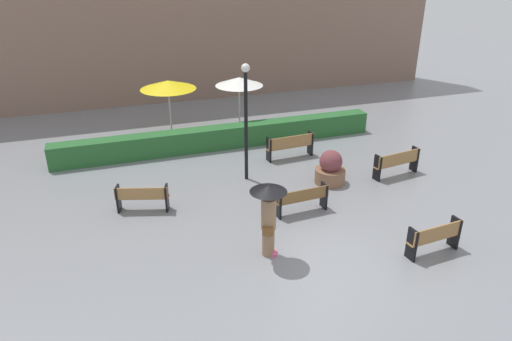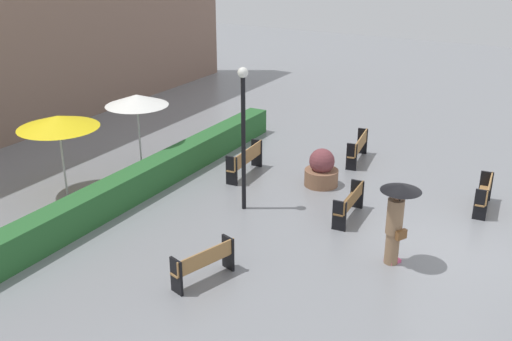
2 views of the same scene
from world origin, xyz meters
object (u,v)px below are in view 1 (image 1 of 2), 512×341
(pedestrian_with_umbrella, at_px, (268,211))
(planter_pot, at_px, (330,169))
(lamp_post, at_px, (246,111))
(patio_umbrella_white, at_px, (239,82))
(bench_far_left, at_px, (142,197))
(bench_back_row, at_px, (290,145))
(bench_near_right, at_px, (435,237))
(bench_mid_center, at_px, (302,198))
(patio_umbrella_yellow, at_px, (168,85))
(bench_far_right, at_px, (397,162))

(pedestrian_with_umbrella, height_order, planter_pot, pedestrian_with_umbrella)
(lamp_post, relative_size, patio_umbrella_white, 1.66)
(bench_far_left, height_order, lamp_post, lamp_post)
(bench_back_row, xyz_separation_m, planter_pot, (0.46, -2.39, -0.04))
(bench_back_row, distance_m, pedestrian_with_umbrella, 6.48)
(planter_pot, bearing_deg, bench_near_right, -82.47)
(planter_pot, bearing_deg, patio_umbrella_white, 103.43)
(planter_pot, relative_size, lamp_post, 0.29)
(bench_near_right, distance_m, planter_pot, 4.67)
(bench_mid_center, xyz_separation_m, patio_umbrella_white, (0.35, 7.43, 1.73))
(bench_back_row, distance_m, patio_umbrella_yellow, 5.71)
(bench_mid_center, distance_m, patio_umbrella_yellow, 8.42)
(bench_far_left, height_order, bench_near_right, bench_near_right)
(bench_back_row, bearing_deg, bench_near_right, -81.34)
(bench_near_right, distance_m, pedestrian_with_umbrella, 4.35)
(lamp_post, bearing_deg, bench_near_right, -61.29)
(bench_back_row, xyz_separation_m, patio_umbrella_yellow, (-3.86, 3.86, 1.69))
(bench_near_right, relative_size, patio_umbrella_yellow, 0.64)
(bench_far_left, xyz_separation_m, bench_near_right, (6.84, -4.70, 0.02))
(bench_far_left, xyz_separation_m, patio_umbrella_white, (4.83, 5.78, 1.74))
(planter_pot, relative_size, patio_umbrella_yellow, 0.48)
(bench_mid_center, bearing_deg, bench_far_right, 17.39)
(bench_near_right, distance_m, patio_umbrella_white, 10.80)
(bench_back_row, relative_size, patio_umbrella_yellow, 0.78)
(bench_far_right, relative_size, planter_pot, 1.58)
(bench_far_left, distance_m, planter_pot, 6.23)
(bench_mid_center, bearing_deg, lamp_post, 106.75)
(bench_near_right, bearing_deg, patio_umbrella_yellow, 114.38)
(bench_near_right, height_order, patio_umbrella_yellow, patio_umbrella_yellow)
(bench_far_right, xyz_separation_m, planter_pot, (-2.44, 0.27, -0.04))
(bench_back_row, relative_size, bench_far_right, 1.03)
(bench_far_left, bearing_deg, pedestrian_with_umbrella, -50.71)
(bench_back_row, relative_size, planter_pot, 1.62)
(bench_far_left, bearing_deg, planter_pot, -0.68)
(patio_umbrella_yellow, bearing_deg, bench_far_left, -107.22)
(bench_far_right, height_order, planter_pot, planter_pot)
(bench_far_right, xyz_separation_m, patio_umbrella_white, (-3.84, 6.12, 1.68))
(pedestrian_with_umbrella, bearing_deg, bench_back_row, 62.24)
(bench_back_row, bearing_deg, pedestrian_with_umbrella, -117.76)
(patio_umbrella_yellow, bearing_deg, bench_near_right, -65.62)
(bench_back_row, height_order, bench_mid_center, bench_back_row)
(lamp_post, bearing_deg, bench_mid_center, -73.25)
(bench_far_right, height_order, patio_umbrella_yellow, patio_umbrella_yellow)
(bench_mid_center, relative_size, lamp_post, 0.42)
(bench_back_row, distance_m, bench_far_right, 3.93)
(planter_pot, distance_m, lamp_post, 3.45)
(pedestrian_with_umbrella, bearing_deg, bench_near_right, -17.90)
(planter_pot, bearing_deg, lamp_post, 154.93)
(bench_mid_center, height_order, planter_pot, planter_pot)
(bench_back_row, height_order, planter_pot, planter_pot)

